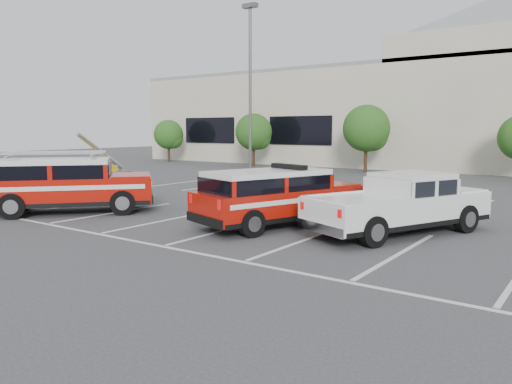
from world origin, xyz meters
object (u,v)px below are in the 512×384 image
tree_left (255,133)px  tree_mid_left (368,130)px  tree_far_left (170,136)px  fire_chief_suv (277,201)px  ladder_suv (68,188)px  white_pickup (400,210)px  light_pole_left (250,93)px  convention_building (476,109)px  utility_rig (90,180)px

tree_left → tree_mid_left: 10.00m
tree_far_left → fire_chief_suv: size_ratio=0.67×
fire_chief_suv → tree_mid_left: bearing=124.0°
tree_mid_left → ladder_suv: 23.26m
white_pickup → tree_mid_left: bearing=139.5°
tree_far_left → white_pickup: tree_far_left is taller
light_pole_left → fire_chief_suv: light_pole_left is taller
fire_chief_suv → convention_building: bearing=109.7°
convention_building → white_pickup: 29.99m
tree_far_left → white_pickup: size_ratio=0.65×
tree_mid_left → ladder_suv: tree_mid_left is taller
tree_far_left → tree_mid_left: 20.01m
tree_far_left → fire_chief_suv: 33.13m
white_pickup → ladder_suv: ladder_suv is taller
tree_far_left → ladder_suv: bearing=-51.9°
fire_chief_suv → utility_rig: 12.53m
light_pole_left → white_pickup: light_pole_left is taller
tree_far_left → ladder_suv: 29.38m
tree_left → light_pole_left: (6.91, -10.05, 2.41)m
convention_building → fire_chief_suv: convention_building is taller
white_pickup → utility_rig: size_ratio=1.77×
fire_chief_suv → utility_rig: utility_rig is taller
convention_building → tree_mid_left: (-5.09, -9.82, -1.68)m
white_pickup → fire_chief_suv: bearing=-139.1°
white_pickup → ladder_suv: 11.86m
tree_mid_left → tree_far_left: bearing=-180.0°
tree_far_left → light_pole_left: bearing=-30.7°
convention_building → utility_rig: size_ratio=17.22×
tree_left → tree_mid_left: tree_mid_left is taller
tree_left → tree_mid_left: bearing=0.0°
convention_building → tree_mid_left: convention_building is taller
light_pole_left → fire_chief_suv: (8.91, -10.65, -4.38)m
fire_chief_suv → white_pickup: (3.61, 1.11, -0.09)m
tree_far_left → white_pickup: 35.40m
white_pickup → utility_rig: 16.01m
tree_left → light_pole_left: light_pole_left is taller
convention_building → tree_far_left: bearing=-158.6°
tree_left → fire_chief_suv: 26.12m
convention_building → tree_far_left: (-25.09, -9.82, -2.22)m
light_pole_left → tree_left: bearing=124.5°
convention_building → ladder_suv: convention_building is taller
tree_far_left → utility_rig: size_ratio=1.15×
tree_mid_left → white_pickup: (9.43, -19.59, -2.33)m
tree_far_left → ladder_suv: tree_far_left is taller
light_pole_left → fire_chief_suv: 14.56m
white_pickup → ladder_suv: (-11.33, -3.50, 0.19)m
fire_chief_suv → white_pickup: 3.78m
tree_mid_left → fire_chief_suv: tree_mid_left is taller
tree_mid_left → utility_rig: size_ratio=1.39×
fire_chief_suv → utility_rig: bearing=-170.6°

